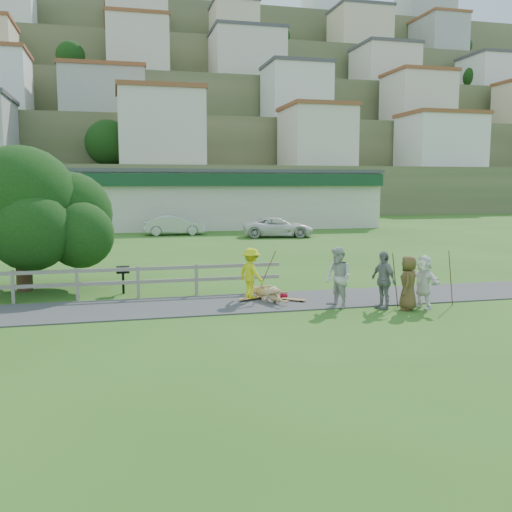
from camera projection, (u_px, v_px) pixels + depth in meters
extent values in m
plane|color=#2E5B1A|center=(212.00, 316.00, 16.83)|extent=(260.00, 260.00, 0.00)
cube|color=#333335|center=(204.00, 305.00, 18.27)|extent=(34.00, 3.00, 0.04)
cube|color=slate|center=(13.00, 287.00, 18.51)|extent=(0.10, 0.10, 1.10)
cube|color=slate|center=(77.00, 284.00, 18.99)|extent=(0.10, 0.10, 1.10)
cube|color=slate|center=(138.00, 282.00, 19.46)|extent=(0.10, 0.10, 1.10)
cube|color=slate|center=(196.00, 280.00, 19.94)|extent=(0.10, 0.10, 1.10)
cube|color=slate|center=(252.00, 277.00, 20.41)|extent=(0.10, 0.10, 1.10)
cube|color=slate|center=(61.00, 272.00, 18.81)|extent=(15.00, 0.08, 0.12)
cube|color=slate|center=(61.00, 285.00, 18.87)|extent=(15.00, 0.08, 0.12)
cube|color=beige|center=(192.00, 200.00, 51.19)|extent=(32.00, 10.00, 4.80)
cube|color=#163C22|center=(200.00, 180.00, 45.95)|extent=(32.00, 0.60, 1.00)
cube|color=#45454A|center=(191.00, 172.00, 50.87)|extent=(32.50, 10.50, 0.30)
cube|color=#495532|center=(137.00, 191.00, 69.43)|extent=(220.00, 14.00, 6.00)
cube|color=beige|center=(136.00, 137.00, 68.61)|extent=(10.00, 9.00, 7.00)
cube|color=#45454A|center=(135.00, 105.00, 68.13)|extent=(10.40, 9.40, 0.50)
cube|color=#495532|center=(133.00, 165.00, 81.51)|extent=(220.00, 14.00, 13.00)
cube|color=beige|center=(131.00, 94.00, 80.24)|extent=(10.00, 9.00, 7.00)
cube|color=#45454A|center=(131.00, 66.00, 79.77)|extent=(10.40, 9.40, 0.50)
cube|color=#495532|center=(130.00, 143.00, 93.52)|extent=(220.00, 14.00, 21.00)
cube|color=beige|center=(128.00, 55.00, 91.76)|extent=(10.00, 9.00, 7.00)
cube|color=#45454A|center=(127.00, 31.00, 91.28)|extent=(10.40, 9.40, 0.50)
cube|color=#495532|center=(128.00, 123.00, 105.48)|extent=(220.00, 14.00, 30.00)
cube|color=beige|center=(125.00, 19.00, 103.14)|extent=(10.00, 9.00, 7.00)
cube|color=#495532|center=(125.00, 106.00, 118.33)|extent=(220.00, 14.00, 40.00)
imported|color=#D3D614|center=(251.00, 276.00, 18.90)|extent=(1.03, 1.25, 1.68)
imported|color=tan|center=(269.00, 294.00, 18.70)|extent=(1.69, 1.03, 0.61)
imported|color=#B9B9B5|center=(338.00, 278.00, 17.84)|extent=(0.98, 1.11, 1.92)
imported|color=gray|center=(383.00, 280.00, 17.73)|extent=(0.66, 1.13, 1.82)
imported|color=brown|center=(408.00, 283.00, 17.55)|extent=(0.90, 0.99, 1.69)
imported|color=white|center=(423.00, 282.00, 17.80)|extent=(0.89, 1.64, 1.69)
imported|color=#AEB0B6|center=(174.00, 225.00, 43.39)|extent=(4.63, 1.68, 1.52)
imported|color=silver|center=(278.00, 227.00, 41.72)|extent=(5.48, 3.21, 1.43)
sphere|color=#9E0620|center=(284.00, 296.00, 19.20)|extent=(0.27, 0.27, 0.27)
cylinder|color=#533421|center=(266.00, 272.00, 19.42)|extent=(0.03, 0.03, 1.77)
cylinder|color=#533421|center=(395.00, 280.00, 17.90)|extent=(0.03, 0.03, 1.75)
cylinder|color=#533421|center=(451.00, 278.00, 18.22)|extent=(0.03, 0.03, 1.79)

